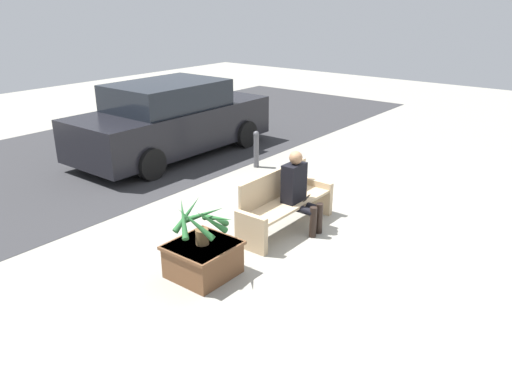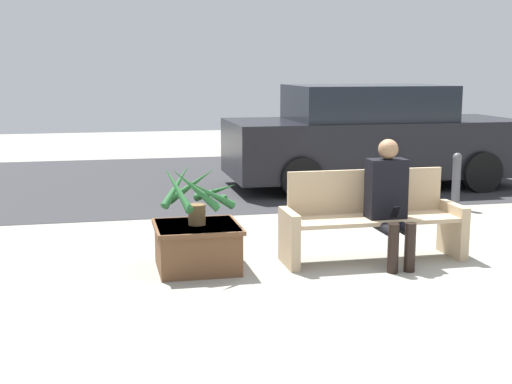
{
  "view_description": "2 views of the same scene",
  "coord_description": "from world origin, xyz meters",
  "px_view_note": "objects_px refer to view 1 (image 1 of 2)",
  "views": [
    {
      "loc": [
        -5.73,
        -3.49,
        3.25
      ],
      "look_at": [
        -0.75,
        0.44,
        0.78
      ],
      "focal_mm": 35.0,
      "sensor_mm": 36.0,
      "label": 1
    },
    {
      "loc": [
        -2.69,
        -6.06,
        1.9
      ],
      "look_at": [
        -1.22,
        0.67,
        0.68
      ],
      "focal_mm": 50.0,
      "sensor_mm": 36.0,
      "label": 2
    }
  ],
  "objects_px": {
    "bench": "(284,203)",
    "bollard_post": "(256,148)",
    "planter_box": "(203,258)",
    "person_seated": "(299,189)",
    "potted_plant": "(203,222)",
    "parked_car": "(172,120)"
  },
  "relations": [
    {
      "from": "planter_box",
      "to": "potted_plant",
      "type": "height_order",
      "value": "potted_plant"
    },
    {
      "from": "potted_plant",
      "to": "parked_car",
      "type": "xyz_separation_m",
      "value": [
        3.32,
        4.13,
        0.06
      ]
    },
    {
      "from": "potted_plant",
      "to": "bollard_post",
      "type": "xyz_separation_m",
      "value": [
        3.76,
        2.14,
        -0.32
      ]
    },
    {
      "from": "planter_box",
      "to": "potted_plant",
      "type": "distance_m",
      "value": 0.49
    },
    {
      "from": "potted_plant",
      "to": "parked_car",
      "type": "bearing_deg",
      "value": 51.22
    },
    {
      "from": "bollard_post",
      "to": "planter_box",
      "type": "bearing_deg",
      "value": -150.52
    },
    {
      "from": "bollard_post",
      "to": "potted_plant",
      "type": "bearing_deg",
      "value": -150.37
    },
    {
      "from": "parked_car",
      "to": "bench",
      "type": "bearing_deg",
      "value": -111.25
    },
    {
      "from": "bench",
      "to": "person_seated",
      "type": "relative_size",
      "value": 1.49
    },
    {
      "from": "planter_box",
      "to": "bollard_post",
      "type": "xyz_separation_m",
      "value": [
        3.78,
        2.14,
        0.16
      ]
    },
    {
      "from": "person_seated",
      "to": "planter_box",
      "type": "distance_m",
      "value": 1.89
    },
    {
      "from": "planter_box",
      "to": "person_seated",
      "type": "bearing_deg",
      "value": -5.66
    },
    {
      "from": "parked_car",
      "to": "bollard_post",
      "type": "relative_size",
      "value": 6.03
    },
    {
      "from": "bench",
      "to": "bollard_post",
      "type": "distance_m",
      "value": 2.96
    },
    {
      "from": "person_seated",
      "to": "planter_box",
      "type": "height_order",
      "value": "person_seated"
    },
    {
      "from": "person_seated",
      "to": "parked_car",
      "type": "xyz_separation_m",
      "value": [
        1.5,
        4.31,
        0.13
      ]
    },
    {
      "from": "person_seated",
      "to": "bollard_post",
      "type": "distance_m",
      "value": 3.03
    },
    {
      "from": "bench",
      "to": "bollard_post",
      "type": "height_order",
      "value": "bench"
    },
    {
      "from": "person_seated",
      "to": "planter_box",
      "type": "bearing_deg",
      "value": 174.34
    },
    {
      "from": "potted_plant",
      "to": "bollard_post",
      "type": "distance_m",
      "value": 4.34
    },
    {
      "from": "potted_plant",
      "to": "bench",
      "type": "bearing_deg",
      "value": 0.14
    },
    {
      "from": "person_seated",
      "to": "parked_car",
      "type": "height_order",
      "value": "parked_car"
    }
  ]
}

